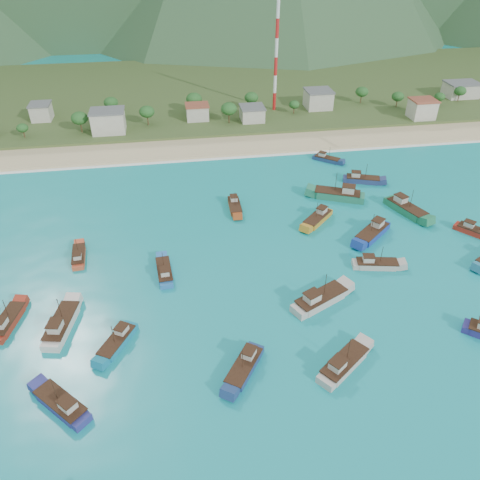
{
  "coord_description": "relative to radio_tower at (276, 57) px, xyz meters",
  "views": [
    {
      "loc": [
        -11.12,
        -69.67,
        64.33
      ],
      "look_at": [
        2.66,
        18.0,
        3.0
      ],
      "focal_mm": 35.0,
      "sensor_mm": 36.0,
      "label": 1
    }
  ],
  "objects": [
    {
      "name": "boat_24",
      "position": [
        -65.04,
        -109.68,
        -20.61
      ],
      "size": [
        5.84,
        12.42,
        7.06
      ],
      "rotation": [
        0.0,
        0.0,
        6.08
      ],
      "color": "beige",
      "rests_on": "ground"
    },
    {
      "name": "boat_19",
      "position": [
        -32.53,
        -124.87,
        -20.77
      ],
      "size": [
        8.44,
        10.45,
        6.21
      ],
      "rotation": [
        0.0,
        0.0,
        2.55
      ],
      "color": "navy",
      "rests_on": "ground"
    },
    {
      "name": "beach",
      "position": [
        -30.44,
        -29.0,
        -21.5
      ],
      "size": [
        400.0,
        18.0,
        1.2
      ],
      "primitive_type": "cube",
      "color": "beige",
      "rests_on": "ground"
    },
    {
      "name": "boat_22",
      "position": [
        5.08,
        -89.09,
        -20.59
      ],
      "size": [
        11.59,
        10.59,
        7.18
      ],
      "rotation": [
        0.0,
        0.0,
        2.27
      ],
      "color": "navy",
      "rests_on": "ground"
    },
    {
      "name": "boat_27",
      "position": [
        1.17,
        -100.9,
        -20.81
      ],
      "size": [
        10.51,
        4.89,
        5.98
      ],
      "rotation": [
        0.0,
        0.0,
        4.52
      ],
      "color": "#AEA89F",
      "rests_on": "ground"
    },
    {
      "name": "boat_1",
      "position": [
        -62.32,
        -127.83,
        -20.72
      ],
      "size": [
        9.98,
        10.01,
        6.45
      ],
      "rotation": [
        0.0,
        0.0,
        0.78
      ],
      "color": "navy",
      "rests_on": "ground"
    },
    {
      "name": "village",
      "position": [
        -11.67,
        -6.39,
        -16.81
      ],
      "size": [
        216.04,
        29.9,
        7.34
      ],
      "color": "beige",
      "rests_on": "ground"
    },
    {
      "name": "boat_11",
      "position": [
        -26.19,
        -70.79,
        -20.86
      ],
      "size": [
        3.02,
        9.7,
        5.7
      ],
      "rotation": [
        0.0,
        0.0,
        3.12
      ],
      "color": "#9A3E17",
      "rests_on": "ground"
    },
    {
      "name": "boat_32",
      "position": [
        2.94,
        -69.81,
        -20.41
      ],
      "size": [
        14.28,
        9.22,
        8.15
      ],
      "rotation": [
        0.0,
        0.0,
        1.16
      ],
      "color": "#1F7053",
      "rests_on": "ground"
    },
    {
      "name": "boat_25",
      "position": [
        30.45,
        -92.19,
        -20.84
      ],
      "size": [
        8.43,
        9.43,
        5.79
      ],
      "rotation": [
        0.0,
        0.0,
        3.83
      ],
      "color": "red",
      "rests_on": "ground"
    },
    {
      "name": "boat_7",
      "position": [
        18.23,
        -79.67,
        -20.53
      ],
      "size": [
        8.06,
        13.22,
        7.52
      ],
      "rotation": [
        0.0,
        0.0,
        3.51
      ],
      "color": "#1D724C",
      "rests_on": "ground"
    },
    {
      "name": "radio_tower",
      "position": [
        0.0,
        0.0,
        0.0
      ],
      "size": [
        1.2,
        1.2,
        39.81
      ],
      "color": "red",
      "rests_on": "ground"
    },
    {
      "name": "vegetation",
      "position": [
        -32.21,
        -4.86,
        -16.36
      ],
      "size": [
        275.4,
        25.61,
        8.1
      ],
      "color": "#235623",
      "rests_on": "ground"
    },
    {
      "name": "boat_4",
      "position": [
        -15.53,
        -127.01,
        -20.66
      ],
      "size": [
        11.2,
        9.59,
        6.78
      ],
      "rotation": [
        0.0,
        0.0,
        5.36
      ],
      "color": "#B2A9A0",
      "rests_on": "ground"
    },
    {
      "name": "boat_3",
      "position": [
        -64.66,
        -87.42,
        -20.93
      ],
      "size": [
        3.37,
        9.19,
        5.32
      ],
      "rotation": [
        0.0,
        0.0,
        0.08
      ],
      "color": "#BA4729",
      "rests_on": "ground"
    },
    {
      "name": "boat_12",
      "position": [
        -54.41,
        -115.48,
        -20.85
      ],
      "size": [
        7.32,
        9.86,
        5.74
      ],
      "rotation": [
        0.0,
        0.0,
        2.62
      ],
      "color": "#117092",
      "rests_on": "ground"
    },
    {
      "name": "boat_8",
      "position": [
        -6.16,
        -80.46,
        -20.74
      ],
      "size": [
        9.88,
        9.81,
        6.35
      ],
      "rotation": [
        0.0,
        0.0,
        2.35
      ],
      "color": "#B87D22",
      "rests_on": "ground"
    },
    {
      "name": "surf_line",
      "position": [
        -30.44,
        -38.5,
        -21.5
      ],
      "size": [
        400.0,
        2.5,
        0.08
      ],
      "primitive_type": "cube",
      "color": "white",
      "rests_on": "ground"
    },
    {
      "name": "land",
      "position": [
        -30.44,
        32.0,
        -21.5
      ],
      "size": [
        400.0,
        110.0,
        2.4
      ],
      "primitive_type": "cube",
      "color": "#385123",
      "rests_on": "ground"
    },
    {
      "name": "boat_17",
      "position": [
        -45.46,
        -96.3,
        -20.84
      ],
      "size": [
        3.68,
        10.04,
        5.82
      ],
      "rotation": [
        0.0,
        0.0,
        0.08
      ],
      "color": "#2464AC",
      "rests_on": "ground"
    },
    {
      "name": "boat_28",
      "position": [
        13.07,
        -61.52,
        -20.75
      ],
      "size": [
        11.08,
        6.49,
        6.29
      ],
      "rotation": [
        0.0,
        0.0,
        4.37
      ],
      "color": "navy",
      "rests_on": "ground"
    },
    {
      "name": "boat_18",
      "position": [
        -75.4,
        -107.05,
        -20.8
      ],
      "size": [
        5.17,
        10.58,
        6.01
      ],
      "rotation": [
        0.0,
        0.0,
        6.06
      ],
      "color": "maroon",
      "rests_on": "ground"
    },
    {
      "name": "boat_13",
      "position": [
        7.28,
        -45.88,
        -20.94
      ],
      "size": [
        8.51,
        7.68,
        5.25
      ],
      "rotation": [
        0.0,
        0.0,
        4.02
      ],
      "color": "navy",
      "rests_on": "ground"
    },
    {
      "name": "ground",
      "position": [
        -30.44,
        -108.0,
        -21.5
      ],
      "size": [
        600.0,
        600.0,
        0.0
      ],
      "primitive_type": "plane",
      "color": "#0C8A8C",
      "rests_on": "ground"
    },
    {
      "name": "boat_31",
      "position": [
        -14.69,
        -110.51,
        -20.53
      ],
      "size": [
        13.02,
        9.02,
        7.49
      ],
      "rotation": [
        0.0,
        0.0,
        5.18
      ],
      "color": "#B3ABA3",
      "rests_on": "ground"
    }
  ]
}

